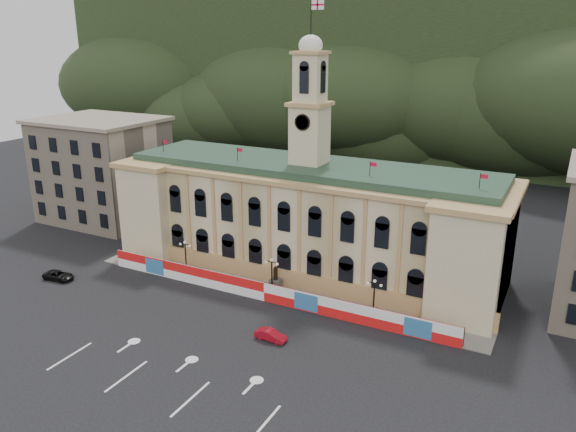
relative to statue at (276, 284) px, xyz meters
The scene contains 13 objects.
ground 18.04m from the statue, 90.00° to the right, with size 260.00×260.00×0.00m, color black.
lane_markings 23.03m from the statue, 90.00° to the right, with size 26.00×10.00×0.02m, color white, non-canonical shape.
hill_ridge 105.59m from the statue, 89.98° to the left, with size 230.00×80.00×64.00m.
city_hall 11.71m from the statue, 90.00° to the left, with size 56.20×17.60×37.10m.
side_building_left 45.63m from the statue, 163.26° to the left, with size 21.00×17.00×18.60m.
hoarding_fence 2.93m from the statue, 88.90° to the right, with size 50.00×0.44×2.50m.
pavement 1.13m from the statue, 90.00° to the right, with size 56.00×5.50×0.16m, color slate.
statue is the anchor object (origin of this frame).
lamp_left 14.16m from the statue, behind, with size 1.96×0.44×5.15m.
lamp_center 2.14m from the statue, 90.00° to the right, with size 1.96×0.44×5.15m.
lamp_right 14.16m from the statue, ahead, with size 1.96×0.44×5.15m.
red_sedan 12.43m from the statue, 63.73° to the right, with size 3.77×1.43×1.23m, color #9D0B18.
black_suv 30.76m from the statue, 159.66° to the right, with size 4.70×2.56×1.25m, color black.
Camera 1 is at (33.03, -41.66, 32.94)m, focal length 35.00 mm.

